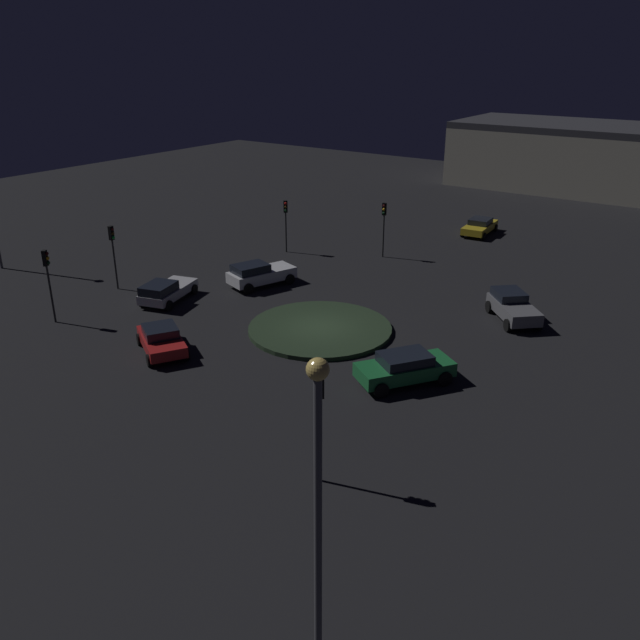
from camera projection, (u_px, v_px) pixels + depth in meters
ground_plane at (320, 331)px, 37.16m from camera, size 115.33×115.33×0.00m
roundabout_island at (320, 329)px, 37.12m from camera, size 8.03×8.03×0.25m
car_red at (161, 339)px, 34.35m from camera, size 3.58×4.29×1.39m
car_silver at (166, 291)px, 41.03m from camera, size 4.57×2.97×1.42m
car_white at (259, 274)px, 43.78m from camera, size 4.78×3.21×1.59m
car_green at (405, 367)px, 31.15m from camera, size 4.80×4.10×1.50m
car_yellow at (480, 226)px, 55.84m from camera, size 4.60×2.34×1.32m
car_grey at (513, 306)px, 38.35m from camera, size 4.15×4.03×1.55m
traffic_light_south at (113, 245)px, 42.36m from camera, size 0.33×0.37×4.22m
traffic_light_southwest at (286, 216)px, 50.17m from camera, size 0.39×0.39×3.99m
traffic_light_southeast at (48, 272)px, 37.14m from camera, size 0.37×0.40×4.31m
traffic_light_northeast at (320, 406)px, 23.22m from camera, size 0.39×0.37×4.38m
traffic_light_west at (384, 219)px, 48.92m from camera, size 0.39×0.35×4.11m
streetlamp_northeast at (318, 509)px, 14.17m from camera, size 0.47×0.47×9.23m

